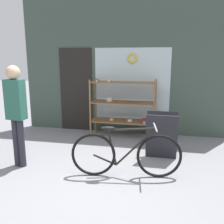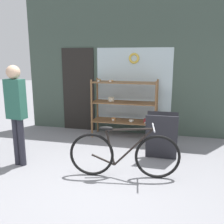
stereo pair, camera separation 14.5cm
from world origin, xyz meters
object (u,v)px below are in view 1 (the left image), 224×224
Objects in this scene: sandwich_board at (162,136)px; pedestrian at (16,108)px; bicycle at (126,154)px; display_case at (123,104)px.

sandwich_board is 0.49× the size of pedestrian.
bicycle is 2.01× the size of sandwich_board.
sandwich_board is at bearing 26.05° from pedestrian.
pedestrian reaches higher than sandwich_board.
display_case is 2.12m from bicycle.
bicycle is at bearing -121.11° from sandwich_board.
display_case is 1.76× the size of sandwich_board.
sandwich_board is 2.65m from pedestrian.
sandwich_board is at bearing -50.84° from display_case.
pedestrian is at bearing 171.31° from bicycle.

